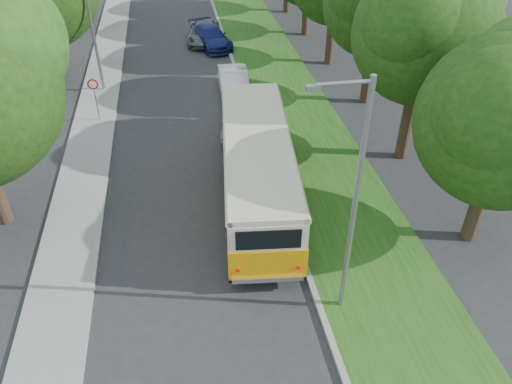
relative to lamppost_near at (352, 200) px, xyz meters
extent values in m
plane|color=#2D2D30|center=(-4.21, 2.50, -4.37)|extent=(120.00, 120.00, 0.00)
cube|color=gray|center=(-0.61, 7.50, -4.29)|extent=(0.20, 70.00, 0.15)
cube|color=#224913|center=(1.74, 7.50, -4.30)|extent=(4.50, 70.00, 0.13)
cube|color=gray|center=(-9.01, 7.50, -4.31)|extent=(2.20, 70.00, 0.12)
cylinder|color=#332319|center=(5.95, 2.50, -2.70)|extent=(0.56, 0.56, 3.35)
sphere|color=#173B0D|center=(5.95, 2.50, 0.58)|extent=(5.85, 5.85, 5.85)
sphere|color=#173B0D|center=(5.07, 1.77, 1.32)|extent=(4.09, 4.09, 4.09)
cylinder|color=#332319|center=(5.75, 8.50, -2.24)|extent=(0.56, 0.56, 4.26)
sphere|color=#173B0D|center=(5.75, 8.50, 1.54)|extent=(5.98, 5.98, 5.98)
sphere|color=#173B0D|center=(4.86, 7.75, 2.29)|extent=(4.19, 4.19, 4.19)
cylinder|color=#332319|center=(6.08, 14.50, -2.39)|extent=(0.56, 0.56, 3.95)
sphere|color=#173B0D|center=(6.08, 14.50, 1.13)|extent=(5.61, 5.61, 5.61)
cylinder|color=#332319|center=(5.69, 20.50, -2.44)|extent=(0.56, 0.56, 3.86)
cylinder|color=#332319|center=(5.59, 26.50, -2.58)|extent=(0.56, 0.56, 3.58)
cylinder|color=#332319|center=(-11.71, 20.50, -2.53)|extent=(0.56, 0.56, 3.68)
cylinder|color=gray|center=(0.09, 0.00, -0.37)|extent=(0.16, 0.16, 8.00)
cylinder|color=gray|center=(-0.61, 0.00, 3.48)|extent=(1.40, 0.10, 0.10)
cube|color=gray|center=(-1.36, 0.00, 3.41)|extent=(0.35, 0.16, 0.14)
cylinder|color=gray|center=(-8.81, 18.50, -0.62)|extent=(0.16, 0.16, 7.50)
cylinder|color=gray|center=(-8.71, 14.50, -3.12)|extent=(0.06, 0.06, 2.50)
cone|color=red|center=(-8.71, 14.46, -2.22)|extent=(0.56, 0.02, 0.56)
cone|color=white|center=(-8.71, 14.44, -2.22)|extent=(0.40, 0.02, 0.40)
imported|color=#9FA0A4|center=(-1.61, 12.15, -3.69)|extent=(2.31, 4.23, 1.37)
imported|color=white|center=(-1.21, 16.48, -3.60)|extent=(1.78, 4.70, 1.53)
imported|color=navy|center=(-1.75, 25.06, -3.66)|extent=(3.19, 5.24, 1.42)
imported|color=#5C5F64|center=(-2.16, 26.14, -3.71)|extent=(2.82, 4.97, 1.31)
camera|label=1|loc=(-4.47, -10.41, 8.23)|focal=35.00mm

